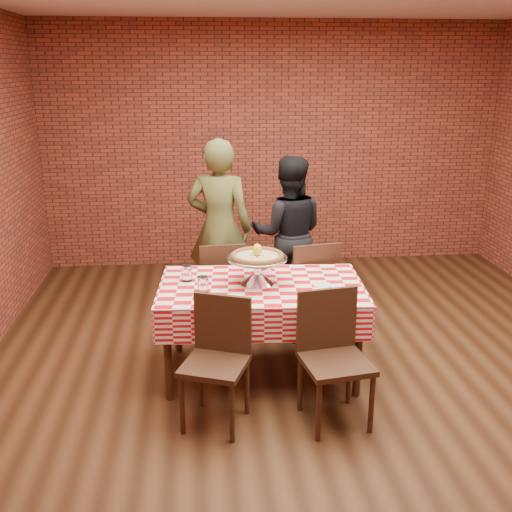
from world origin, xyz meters
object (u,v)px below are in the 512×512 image
object	(u,v)px
pizza_stand	(257,270)
chair_near_left	(215,366)
chair_near_right	(336,362)
water_glass_left	(203,285)
diner_black	(288,234)
table	(261,330)
water_glass_right	(187,273)
diner_olive	(220,228)
chair_far_left	(221,286)
condiment_caddy	(265,264)
chair_far_right	(307,287)
pizza	(257,257)

from	to	relation	value
pizza_stand	chair_near_left	world-z (taller)	pizza_stand
pizza_stand	chair_near_right	bearing A→B (deg)	-59.52
water_glass_left	chair_near_left	world-z (taller)	chair_near_left
chair_near_left	diner_black	bearing A→B (deg)	89.68
table	pizza_stand	size ratio (longest dim) A/B	3.27
pizza_stand	chair_near_left	size ratio (longest dim) A/B	0.54
water_glass_right	diner_black	xyz separation A→B (m)	(0.99, 1.23, -0.04)
water_glass_left	diner_black	xyz separation A→B (m)	(0.87, 1.50, -0.04)
chair_near_left	diner_olive	bearing A→B (deg)	107.64
table	chair_far_left	world-z (taller)	chair_far_left
condiment_caddy	chair_far_right	world-z (taller)	chair_far_right
chair_far_right	chair_far_left	bearing A→B (deg)	-20.88
water_glass_right	condiment_caddy	world-z (taller)	same
water_glass_left	chair_near_right	distance (m)	1.14
water_glass_left	water_glass_right	bearing A→B (deg)	115.06
chair_near_right	diner_olive	size ratio (longest dim) A/B	0.53
condiment_caddy	diner_olive	bearing A→B (deg)	91.67
pizza_stand	water_glass_left	world-z (taller)	pizza_stand
chair_far_left	diner_olive	bearing A→B (deg)	-96.26
diner_olive	chair_far_left	bearing A→B (deg)	102.13
chair_near_left	diner_black	xyz separation A→B (m)	(0.81, 2.06, 0.33)
condiment_caddy	diner_olive	world-z (taller)	diner_olive
water_glass_left	chair_far_right	size ratio (longest dim) A/B	0.14
diner_olive	diner_black	bearing A→B (deg)	-160.77
chair_near_right	chair_far_left	distance (m)	1.75
table	condiment_caddy	distance (m)	0.55
pizza	water_glass_right	size ratio (longest dim) A/B	3.25
table	water_glass_left	world-z (taller)	water_glass_left
chair_near_left	diner_olive	size ratio (longest dim) A/B	0.51
water_glass_right	chair_near_left	world-z (taller)	chair_near_left
condiment_caddy	chair_near_right	xyz separation A→B (m)	(0.37, -1.06, -0.36)
pizza_stand	chair_near_right	size ratio (longest dim) A/B	0.52
water_glass_right	chair_far_right	xyz separation A→B (m)	(1.08, 0.57, -0.37)
condiment_caddy	chair_near_left	xyz separation A→B (m)	(-0.45, -1.01, -0.38)
water_glass_right	chair_far_left	world-z (taller)	chair_far_left
chair_near_left	water_glass_left	bearing A→B (deg)	117.08
pizza_stand	pizza	xyz separation A→B (m)	(0.00, 0.00, 0.11)
pizza	water_glass_right	bearing A→B (deg)	169.07
chair_far_right	table	bearing A→B (deg)	43.70
water_glass_left	chair_near_left	xyz separation A→B (m)	(0.06, -0.57, -0.38)
water_glass_left	pizza	bearing A→B (deg)	20.92
condiment_caddy	diner_black	distance (m)	1.11
table	condiment_caddy	size ratio (longest dim) A/B	12.18
pizza_stand	water_glass_right	bearing A→B (deg)	169.07
chair_near_left	chair_far_left	world-z (taller)	chair_near_left
chair_near_left	chair_far_right	world-z (taller)	chair_far_right
condiment_caddy	pizza_stand	bearing A→B (deg)	-124.66
table	chair_far_right	xyz separation A→B (m)	(0.50, 0.71, 0.08)
pizza_stand	water_glass_right	size ratio (longest dim) A/B	3.75
water_glass_right	chair_near_left	bearing A→B (deg)	-77.55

